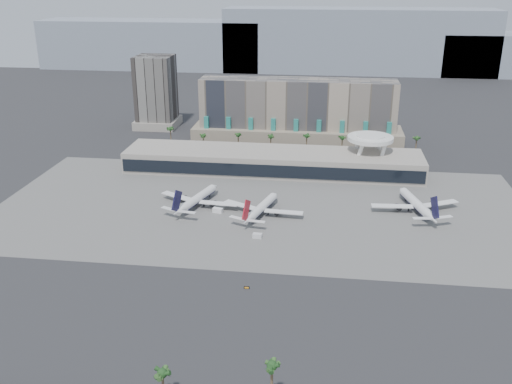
# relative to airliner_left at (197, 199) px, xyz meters

# --- Properties ---
(ground) EXTENTS (900.00, 900.00, 0.00)m
(ground) POSITION_rel_airliner_left_xyz_m (31.61, -52.47, -3.81)
(ground) COLOR #232326
(ground) RESTS_ON ground
(apron_pad) EXTENTS (260.00, 130.00, 0.06)m
(apron_pad) POSITION_rel_airliner_left_xyz_m (31.61, 2.53, -3.78)
(apron_pad) COLOR #5B5B59
(apron_pad) RESTS_ON ground
(mountain_ridge) EXTENTS (680.00, 60.00, 70.00)m
(mountain_ridge) POSITION_rel_airliner_left_xyz_m (59.49, 417.53, 26.08)
(mountain_ridge) COLOR gray
(mountain_ridge) RESTS_ON ground
(hotel) EXTENTS (140.00, 30.00, 42.00)m
(hotel) POSITION_rel_airliner_left_xyz_m (41.61, 121.94, 13.00)
(hotel) COLOR tan
(hotel) RESTS_ON ground
(office_tower) EXTENTS (30.00, 30.00, 52.00)m
(office_tower) POSITION_rel_airliner_left_xyz_m (-63.39, 147.53, 19.13)
(office_tower) COLOR black
(office_tower) RESTS_ON ground
(terminal) EXTENTS (170.00, 32.50, 14.50)m
(terminal) POSITION_rel_airliner_left_xyz_m (31.61, 57.37, 2.71)
(terminal) COLOR #B6ACA0
(terminal) RESTS_ON ground
(saucer_structure) EXTENTS (26.00, 26.00, 21.89)m
(saucer_structure) POSITION_rel_airliner_left_xyz_m (86.61, 63.53, 14.64)
(saucer_structure) COLOR white
(saucer_structure) RESTS_ON ground
(palm_row) EXTENTS (157.80, 2.80, 13.10)m
(palm_row) POSITION_rel_airliner_left_xyz_m (38.61, 92.53, 6.69)
(palm_row) COLOR brown
(palm_row) RESTS_ON ground
(airliner_left) EXTENTS (41.07, 42.55, 15.10)m
(airliner_left) POSITION_rel_airliner_left_xyz_m (0.00, 0.00, 0.00)
(airliner_left) COLOR white
(airliner_left) RESTS_ON ground
(airliner_centre) EXTENTS (39.53, 40.99, 14.49)m
(airliner_centre) POSITION_rel_airliner_left_xyz_m (32.72, -6.52, -0.16)
(airliner_centre) COLOR white
(airliner_centre) RESTS_ON ground
(airliner_right) EXTENTS (42.71, 44.30, 15.63)m
(airliner_right) POSITION_rel_airliner_left_xyz_m (106.47, 6.83, 0.13)
(airliner_right) COLOR white
(airliner_right) RESTS_ON ground
(service_vehicle_a) EXTENTS (5.14, 3.36, 2.31)m
(service_vehicle_a) POSITION_rel_airliner_left_xyz_m (11.67, -6.63, -2.65)
(service_vehicle_a) COLOR white
(service_vehicle_a) RESTS_ON ground
(service_vehicle_b) EXTENTS (4.13, 2.52, 2.06)m
(service_vehicle_b) POSITION_rel_airliner_left_xyz_m (34.02, -31.83, -2.78)
(service_vehicle_b) COLOR silver
(service_vehicle_b) RESTS_ON ground
(taxiway_sign) EXTENTS (2.08, 0.41, 0.94)m
(taxiway_sign) POSITION_rel_airliner_left_xyz_m (35.50, -74.54, -3.34)
(taxiway_sign) COLOR black
(taxiway_sign) RESTS_ON ground
(near_palm_a) EXTENTS (6.00, 6.00, 11.35)m
(near_palm_a) POSITION_rel_airliner_left_xyz_m (22.02, -136.18, 4.72)
(near_palm_a) COLOR brown
(near_palm_a) RESTS_ON ground
(near_palm_b) EXTENTS (6.00, 6.00, 15.61)m
(near_palm_b) POSITION_rel_airliner_left_xyz_m (50.82, -134.81, 8.87)
(near_palm_b) COLOR brown
(near_palm_b) RESTS_ON ground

